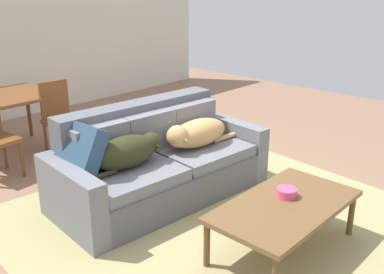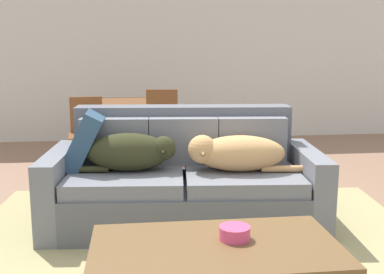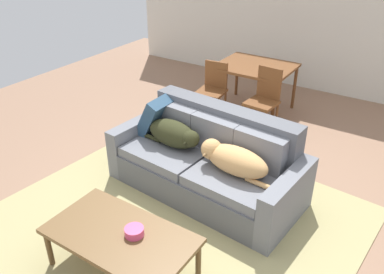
{
  "view_description": "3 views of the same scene",
  "coord_description": "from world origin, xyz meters",
  "px_view_note": "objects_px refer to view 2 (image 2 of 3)",
  "views": [
    {
      "loc": [
        -3.01,
        -2.69,
        2.09
      ],
      "look_at": [
        -0.03,
        0.09,
        0.62
      ],
      "focal_mm": 41.4,
      "sensor_mm": 36.0,
      "label": 1
    },
    {
      "loc": [
        -0.65,
        -3.39,
        1.42
      ],
      "look_at": [
        -0.2,
        0.35,
        0.7
      ],
      "focal_mm": 44.9,
      "sensor_mm": 36.0,
      "label": 2
    },
    {
      "loc": [
        1.63,
        -2.91,
        2.75
      ],
      "look_at": [
        -0.47,
        0.32,
        0.61
      ],
      "focal_mm": 37.37,
      "sensor_mm": 36.0,
      "label": 3
    }
  ],
  "objects_px": {
    "dining_chair_near_left": "(87,131)",
    "dining_chair_near_right": "(162,127)",
    "throw_pillow_by_left_arm": "(84,140)",
    "dog_on_right_cushion": "(235,153)",
    "dog_on_left_cushion": "(132,152)",
    "couch": "(184,181)",
    "dining_table": "(125,107)",
    "bowl_on_coffee_table": "(235,233)",
    "coffee_table": "(216,252)"
  },
  "relations": [
    {
      "from": "dining_chair_near_left",
      "to": "dining_chair_near_right",
      "type": "bearing_deg",
      "value": -5.53
    },
    {
      "from": "dining_chair_near_left",
      "to": "throw_pillow_by_left_arm",
      "type": "bearing_deg",
      "value": -91.48
    },
    {
      "from": "dog_on_right_cushion",
      "to": "dining_chair_near_left",
      "type": "height_order",
      "value": "dining_chair_near_left"
    },
    {
      "from": "dog_on_left_cushion",
      "to": "throw_pillow_by_left_arm",
      "type": "bearing_deg",
      "value": 158.51
    },
    {
      "from": "throw_pillow_by_left_arm",
      "to": "dining_chair_near_right",
      "type": "xyz_separation_m",
      "value": [
        0.72,
        1.53,
        -0.16
      ]
    },
    {
      "from": "couch",
      "to": "dining_chair_near_right",
      "type": "xyz_separation_m",
      "value": [
        -0.08,
        1.65,
        0.17
      ]
    },
    {
      "from": "throw_pillow_by_left_arm",
      "to": "dining_table",
      "type": "distance_m",
      "value": 2.11
    },
    {
      "from": "couch",
      "to": "dining_chair_near_right",
      "type": "height_order",
      "value": "dining_chair_near_right"
    },
    {
      "from": "dog_on_right_cushion",
      "to": "bowl_on_coffee_table",
      "type": "bearing_deg",
      "value": -96.88
    },
    {
      "from": "dining_chair_near_right",
      "to": "dog_on_left_cushion",
      "type": "bearing_deg",
      "value": -96.32
    },
    {
      "from": "dog_on_right_cushion",
      "to": "bowl_on_coffee_table",
      "type": "distance_m",
      "value": 1.27
    },
    {
      "from": "dog_on_left_cushion",
      "to": "dining_chair_near_left",
      "type": "xyz_separation_m",
      "value": [
        -0.5,
        1.71,
        -0.13
      ]
    },
    {
      "from": "coffee_table",
      "to": "dining_chair_near_left",
      "type": "bearing_deg",
      "value": 106.68
    },
    {
      "from": "dog_on_right_cushion",
      "to": "dining_chair_near_left",
      "type": "relative_size",
      "value": 1.02
    },
    {
      "from": "coffee_table",
      "to": "throw_pillow_by_left_arm",
      "type": "bearing_deg",
      "value": 117.02
    },
    {
      "from": "couch",
      "to": "dining_table",
      "type": "distance_m",
      "value": 2.29
    },
    {
      "from": "coffee_table",
      "to": "bowl_on_coffee_table",
      "type": "height_order",
      "value": "bowl_on_coffee_table"
    },
    {
      "from": "coffee_table",
      "to": "dining_table",
      "type": "distance_m",
      "value": 3.72
    },
    {
      "from": "dining_chair_near_left",
      "to": "dog_on_right_cushion",
      "type": "bearing_deg",
      "value": -60.5
    },
    {
      "from": "dog_on_right_cushion",
      "to": "throw_pillow_by_left_arm",
      "type": "distance_m",
      "value": 1.21
    },
    {
      "from": "dog_on_left_cushion",
      "to": "bowl_on_coffee_table",
      "type": "xyz_separation_m",
      "value": [
        0.53,
        -1.34,
        -0.15
      ]
    },
    {
      "from": "dog_on_left_cushion",
      "to": "dining_chair_near_left",
      "type": "distance_m",
      "value": 1.79
    },
    {
      "from": "dog_on_right_cushion",
      "to": "coffee_table",
      "type": "xyz_separation_m",
      "value": [
        -0.37,
        -1.29,
        -0.22
      ]
    },
    {
      "from": "coffee_table",
      "to": "bowl_on_coffee_table",
      "type": "distance_m",
      "value": 0.14
    },
    {
      "from": "coffee_table",
      "to": "dining_chair_near_right",
      "type": "distance_m",
      "value": 3.12
    },
    {
      "from": "throw_pillow_by_left_arm",
      "to": "dining_chair_near_right",
      "type": "bearing_deg",
      "value": 64.87
    },
    {
      "from": "throw_pillow_by_left_arm",
      "to": "bowl_on_coffee_table",
      "type": "bearing_deg",
      "value": -59.01
    },
    {
      "from": "couch",
      "to": "dining_chair_near_left",
      "type": "distance_m",
      "value": 1.88
    },
    {
      "from": "dining_table",
      "to": "couch",
      "type": "bearing_deg",
      "value": -77.13
    },
    {
      "from": "dog_on_left_cushion",
      "to": "coffee_table",
      "type": "distance_m",
      "value": 1.48
    },
    {
      "from": "dog_on_right_cushion",
      "to": "dining_chair_near_right",
      "type": "relative_size",
      "value": 0.94
    },
    {
      "from": "coffee_table",
      "to": "dining_table",
      "type": "height_order",
      "value": "dining_table"
    },
    {
      "from": "dog_on_right_cushion",
      "to": "dining_chair_near_right",
      "type": "xyz_separation_m",
      "value": [
        -0.46,
        1.82,
        -0.09
      ]
    },
    {
      "from": "throw_pillow_by_left_arm",
      "to": "bowl_on_coffee_table",
      "type": "height_order",
      "value": "throw_pillow_by_left_arm"
    },
    {
      "from": "bowl_on_coffee_table",
      "to": "dining_chair_near_right",
      "type": "relative_size",
      "value": 0.18
    },
    {
      "from": "bowl_on_coffee_table",
      "to": "dining_chair_near_right",
      "type": "distance_m",
      "value": 3.06
    },
    {
      "from": "dog_on_left_cushion",
      "to": "throw_pillow_by_left_arm",
      "type": "xyz_separation_m",
      "value": [
        -0.38,
        0.19,
        0.06
      ]
    },
    {
      "from": "couch",
      "to": "dining_chair_near_left",
      "type": "height_order",
      "value": "couch"
    },
    {
      "from": "dog_on_left_cushion",
      "to": "dining_table",
      "type": "xyz_separation_m",
      "value": [
        -0.09,
        2.28,
        0.06
      ]
    },
    {
      "from": "couch",
      "to": "bowl_on_coffee_table",
      "type": "relative_size",
      "value": 13.54
    },
    {
      "from": "bowl_on_coffee_table",
      "to": "dog_on_left_cushion",
      "type": "bearing_deg",
      "value": 111.78
    },
    {
      "from": "dining_chair_near_right",
      "to": "dog_on_right_cushion",
      "type": "bearing_deg",
      "value": -71.21
    },
    {
      "from": "dog_on_right_cushion",
      "to": "dining_chair_near_left",
      "type": "xyz_separation_m",
      "value": [
        -1.3,
        1.81,
        -0.12
      ]
    },
    {
      "from": "dog_on_left_cushion",
      "to": "dining_chair_near_right",
      "type": "relative_size",
      "value": 0.87
    },
    {
      "from": "bowl_on_coffee_table",
      "to": "dining_table",
      "type": "height_order",
      "value": "dining_table"
    },
    {
      "from": "throw_pillow_by_left_arm",
      "to": "dining_chair_near_right",
      "type": "height_order",
      "value": "dining_chair_near_right"
    },
    {
      "from": "dog_on_left_cushion",
      "to": "bowl_on_coffee_table",
      "type": "distance_m",
      "value": 1.45
    },
    {
      "from": "coffee_table",
      "to": "dining_chair_near_right",
      "type": "relative_size",
      "value": 1.37
    },
    {
      "from": "dining_table",
      "to": "dining_chair_near_right",
      "type": "relative_size",
      "value": 1.22
    },
    {
      "from": "dining_table",
      "to": "dining_chair_near_right",
      "type": "bearing_deg",
      "value": -52.92
    }
  ]
}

